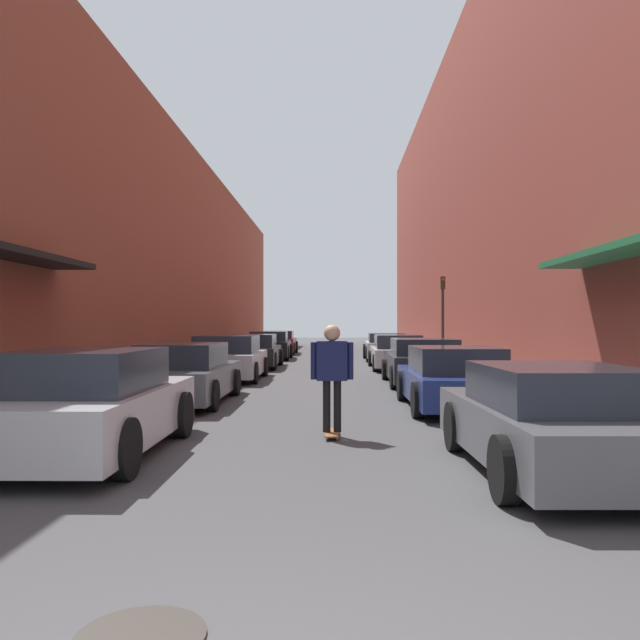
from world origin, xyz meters
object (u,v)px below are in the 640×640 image
at_px(parked_car_right_2, 423,362).
at_px(parked_car_left_0, 89,405).
at_px(parked_car_left_2, 228,359).
at_px(manhole_cover, 140,637).
at_px(parked_car_left_1, 185,374).
at_px(parked_car_right_3, 397,352).
at_px(traffic_light, 443,311).
at_px(parked_car_left_5, 278,343).
at_px(parked_car_left_3, 253,351).
at_px(parked_car_right_1, 453,379).
at_px(parked_car_right_0, 552,421).
at_px(skateboarder, 332,368).
at_px(parked_car_left_4, 269,346).
at_px(parked_car_right_4, 386,347).

bearing_deg(parked_car_right_2, parked_car_left_0, -120.32).
height_order(parked_car_left_0, parked_car_right_2, parked_car_left_0).
bearing_deg(parked_car_left_2, manhole_cover, -81.95).
xyz_separation_m(parked_car_left_1, parked_car_right_3, (5.49, 10.18, 0.01)).
bearing_deg(traffic_light, parked_car_left_0, -115.75).
height_order(parked_car_left_5, traffic_light, traffic_light).
bearing_deg(parked_car_left_3, parked_car_right_1, -64.46).
height_order(manhole_cover, traffic_light, traffic_light).
distance_m(parked_car_right_0, parked_car_right_2, 10.35).
height_order(parked_car_right_3, skateboarder, skateboarder).
bearing_deg(parked_car_left_0, parked_car_right_3, 70.65).
bearing_deg(parked_car_left_4, skateboarder, -81.39).
bearing_deg(parked_car_right_3, skateboarder, -99.51).
height_order(parked_car_left_2, parked_car_right_1, parked_car_left_2).
xyz_separation_m(parked_car_left_1, parked_car_left_5, (0.00, 21.68, 0.03)).
bearing_deg(parked_car_right_2, parked_car_left_5, 107.78).
bearing_deg(parked_car_left_0, parked_car_left_2, 90.37).
height_order(parked_car_left_5, parked_car_right_3, parked_car_left_5).
bearing_deg(traffic_light, parked_car_left_2, -152.33).
bearing_deg(manhole_cover, parked_car_right_3, 80.51).
distance_m(parked_car_left_1, skateboarder, 5.03).
distance_m(parked_car_left_4, parked_car_right_0, 23.28).
height_order(parked_car_right_2, traffic_light, traffic_light).
distance_m(parked_car_left_3, parked_car_right_4, 7.44).
bearing_deg(parked_car_right_2, parked_car_left_3, 130.83).
xyz_separation_m(parked_car_right_1, parked_car_right_2, (0.10, 5.01, 0.03)).
bearing_deg(skateboarder, manhole_cover, -99.47).
distance_m(parked_car_left_0, parked_car_right_4, 21.70).
height_order(parked_car_left_3, parked_car_right_1, parked_car_left_3).
bearing_deg(parked_car_left_1, parked_car_right_2, 36.77).
bearing_deg(parked_car_right_0, manhole_cover, -133.04).
relative_size(parked_car_left_2, traffic_light, 1.27).
xyz_separation_m(parked_car_right_1, manhole_cover, (-3.37, -9.04, -0.59)).
bearing_deg(parked_car_left_2, parked_car_left_5, 89.92).
bearing_deg(parked_car_left_1, parked_car_right_3, 61.65).
relative_size(parked_car_left_1, parked_car_right_0, 1.10).
distance_m(parked_car_left_5, parked_car_right_3, 12.75).
distance_m(parked_car_left_4, parked_car_right_4, 5.51).
xyz_separation_m(parked_car_left_1, parked_car_right_4, (5.51, 15.68, 0.02)).
bearing_deg(parked_car_right_0, skateboarder, 137.59).
distance_m(parked_car_left_1, traffic_light, 11.62).
xyz_separation_m(parked_car_left_2, parked_car_right_2, (5.63, -1.24, -0.02)).
xyz_separation_m(parked_car_left_0, parked_car_right_0, (5.55, -0.84, -0.06)).
relative_size(parked_car_left_4, parked_car_left_5, 0.94).
relative_size(parked_car_left_0, parked_car_right_3, 0.87).
xyz_separation_m(parked_car_left_2, skateboarder, (3.15, -9.35, 0.39)).
bearing_deg(manhole_cover, traffic_light, 75.59).
height_order(parked_car_left_0, parked_car_right_4, parked_car_left_0).
xyz_separation_m(parked_car_left_2, parked_car_left_3, (0.05, 5.21, -0.01)).
relative_size(parked_car_left_1, parked_car_left_3, 0.96).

